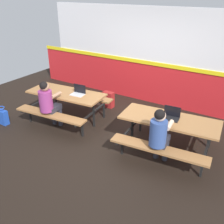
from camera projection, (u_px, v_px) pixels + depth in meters
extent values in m
cube|color=black|center=(109.00, 136.00, 5.72)|extent=(10.00, 10.00, 0.02)
cube|color=red|center=(152.00, 84.00, 7.21)|extent=(8.00, 0.12, 1.10)
cube|color=yellow|center=(153.00, 64.00, 6.89)|extent=(8.00, 0.03, 0.10)
cube|color=silver|center=(156.00, 35.00, 6.61)|extent=(6.72, 0.12, 1.40)
cube|color=#9E6B3D|center=(66.00, 93.00, 6.10)|extent=(1.95, 0.93, 0.04)
cube|color=#9E6B3D|center=(50.00, 115.00, 5.72)|extent=(1.81, 0.46, 0.04)
cube|color=#9E6B3D|center=(81.00, 95.00, 6.74)|extent=(1.81, 0.46, 0.04)
cube|color=black|center=(43.00, 101.00, 6.58)|extent=(0.04, 0.04, 0.70)
cube|color=black|center=(43.00, 100.00, 6.56)|extent=(0.19, 1.55, 0.04)
cube|color=black|center=(30.00, 114.00, 6.23)|extent=(0.04, 0.04, 0.41)
cube|color=black|center=(56.00, 100.00, 7.05)|extent=(0.04, 0.04, 0.41)
cube|color=black|center=(94.00, 113.00, 5.96)|extent=(0.04, 0.04, 0.70)
cube|color=black|center=(94.00, 112.00, 5.94)|extent=(0.19, 1.55, 0.04)
cube|color=black|center=(82.00, 128.00, 5.62)|extent=(0.04, 0.04, 0.41)
cube|color=black|center=(104.00, 110.00, 6.43)|extent=(0.04, 0.04, 0.41)
cube|color=#9E6B3D|center=(170.00, 120.00, 4.89)|extent=(1.95, 0.93, 0.04)
cube|color=#9E6B3D|center=(158.00, 149.00, 4.51)|extent=(1.81, 0.46, 0.04)
cube|color=#9E6B3D|center=(176.00, 119.00, 5.53)|extent=(1.81, 0.46, 0.04)
cube|color=black|center=(132.00, 127.00, 5.36)|extent=(0.04, 0.04, 0.70)
cube|color=black|center=(132.00, 126.00, 5.34)|extent=(0.19, 1.55, 0.04)
cube|color=black|center=(122.00, 145.00, 5.02)|extent=(0.04, 0.04, 0.41)
cube|color=black|center=(141.00, 123.00, 5.83)|extent=(0.04, 0.04, 0.41)
cube|color=black|center=(208.00, 146.00, 4.75)|extent=(0.04, 0.04, 0.70)
cube|color=black|center=(208.00, 144.00, 4.73)|extent=(0.19, 1.55, 0.04)
cube|color=black|center=(202.00, 167.00, 4.40)|extent=(0.04, 0.04, 0.41)
cube|color=black|center=(210.00, 139.00, 5.22)|extent=(0.04, 0.04, 0.41)
cylinder|color=#2D2D38|center=(54.00, 115.00, 6.14)|extent=(0.11, 0.11, 0.45)
cylinder|color=#2D2D38|center=(60.00, 117.00, 6.07)|extent=(0.11, 0.11, 0.45)
cube|color=#2D2D38|center=(52.00, 108.00, 5.86)|extent=(0.34, 0.41, 0.12)
cylinder|color=#8C3372|center=(46.00, 101.00, 5.61)|extent=(0.30, 0.30, 0.48)
cylinder|color=#A57A5B|center=(46.00, 93.00, 5.79)|extent=(0.11, 0.31, 0.08)
cylinder|color=#A57A5B|center=(56.00, 95.00, 5.68)|extent=(0.11, 0.31, 0.08)
sphere|color=#A57A5B|center=(45.00, 87.00, 5.48)|extent=(0.20, 0.20, 0.20)
sphere|color=black|center=(44.00, 86.00, 5.44)|extent=(0.18, 0.18, 0.18)
cylinder|color=#2D2D38|center=(156.00, 148.00, 4.91)|extent=(0.11, 0.11, 0.45)
cylinder|color=#2D2D38|center=(166.00, 150.00, 4.84)|extent=(0.11, 0.11, 0.45)
cube|color=#2D2D38|center=(160.00, 140.00, 4.62)|extent=(0.34, 0.41, 0.12)
cylinder|color=#334C8C|center=(158.00, 133.00, 4.38)|extent=(0.30, 0.30, 0.48)
cylinder|color=beige|center=(154.00, 122.00, 4.55)|extent=(0.11, 0.31, 0.08)
cylinder|color=beige|center=(170.00, 125.00, 4.44)|extent=(0.11, 0.31, 0.08)
sphere|color=beige|center=(160.00, 116.00, 4.25)|extent=(0.20, 0.20, 0.20)
sphere|color=black|center=(160.00, 115.00, 4.21)|extent=(0.18, 0.18, 0.18)
cube|color=silver|center=(78.00, 95.00, 5.96)|extent=(0.34, 0.25, 0.01)
cube|color=black|center=(80.00, 89.00, 5.99)|extent=(0.32, 0.04, 0.21)
cube|color=black|center=(170.00, 119.00, 4.87)|extent=(0.34, 0.25, 0.01)
cube|color=black|center=(172.00, 111.00, 4.91)|extent=(0.32, 0.04, 0.21)
cube|color=maroon|center=(108.00, 100.00, 7.01)|extent=(0.30, 0.18, 0.44)
cube|color=maroon|center=(110.00, 100.00, 7.13)|extent=(0.21, 0.04, 0.19)
cube|color=#1E47B2|center=(2.00, 117.00, 6.17)|extent=(0.34, 0.14, 0.36)
torus|color=#1E47B2|center=(0.00, 108.00, 6.06)|extent=(0.21, 0.21, 0.02)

